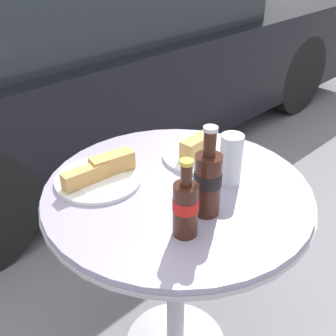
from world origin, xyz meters
name	(u,v)px	position (x,y,z in m)	size (l,w,h in m)	color
bistro_table	(177,224)	(0.00, 0.00, 0.59)	(0.79, 0.79, 0.72)	#B7B7BC
cola_bottle_left	(186,206)	(-0.13, -0.16, 0.80)	(0.06, 0.06, 0.21)	#3D1E14
cola_bottle_right	(208,181)	(-0.03, -0.13, 0.82)	(0.07, 0.07, 0.25)	#3D1E14
drinking_glass	(231,161)	(0.13, -0.08, 0.79)	(0.07, 0.07, 0.15)	black
lunch_plate_near	(100,174)	(-0.14, 0.19, 0.74)	(0.26, 0.26, 0.07)	white
lunch_plate_far	(198,153)	(0.17, 0.08, 0.74)	(0.23, 0.23, 0.07)	white
parked_car	(91,47)	(0.91, 1.73, 0.62)	(4.21, 1.81, 1.33)	black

